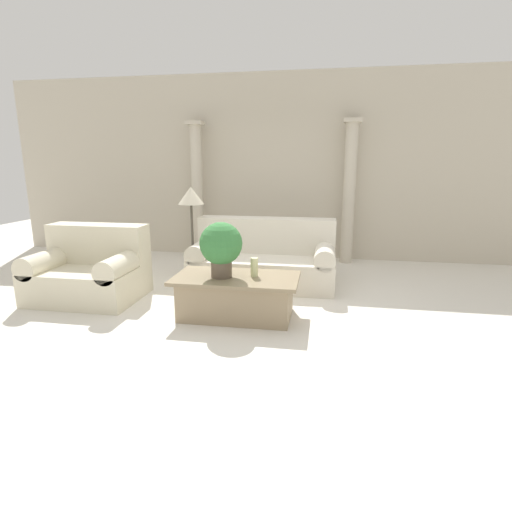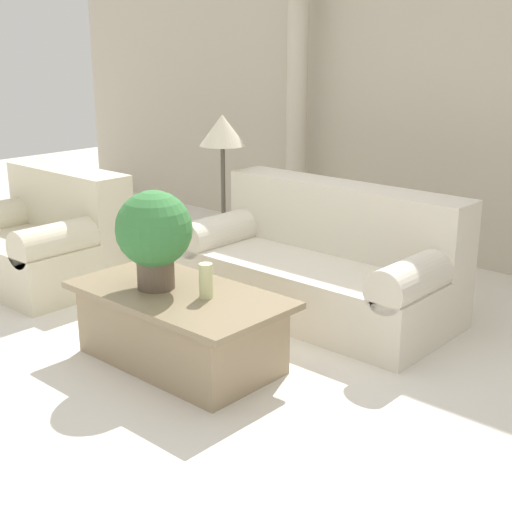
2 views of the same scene
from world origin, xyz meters
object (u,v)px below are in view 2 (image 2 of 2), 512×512
(sofa_long, at_px, (323,263))
(floor_lamp, at_px, (223,139))
(potted_plant, at_px, (154,233))
(loveseat, at_px, (47,238))
(coffee_table, at_px, (180,326))

(sofa_long, xyz_separation_m, floor_lamp, (-1.07, 0.05, 0.80))
(sofa_long, height_order, potted_plant, potted_plant)
(floor_lamp, bearing_deg, loveseat, -134.05)
(sofa_long, bearing_deg, coffee_table, -94.72)
(coffee_table, xyz_separation_m, potted_plant, (-0.15, -0.04, 0.58))
(sofa_long, xyz_separation_m, loveseat, (-2.08, -0.99, 0.01))
(loveseat, height_order, potted_plant, potted_plant)
(sofa_long, distance_m, coffee_table, 1.33)
(sofa_long, distance_m, potted_plant, 1.46)
(coffee_table, bearing_deg, potted_plant, -164.08)
(loveseat, bearing_deg, potted_plant, -11.57)
(potted_plant, relative_size, floor_lamp, 0.45)
(sofa_long, xyz_separation_m, potted_plant, (-0.26, -1.36, 0.46))
(coffee_table, distance_m, floor_lamp, 1.92)
(loveseat, distance_m, potted_plant, 1.91)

